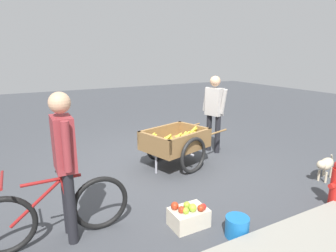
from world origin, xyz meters
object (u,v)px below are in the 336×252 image
object	(u,v)px
vendor_person	(214,107)
bicycle	(55,212)
plastic_bucket	(237,227)
apple_crate	(189,216)
dog	(326,164)
cyclist_person	(64,154)
fruit_cart	(176,143)

from	to	relation	value
vendor_person	bicycle	xyz separation A→B (m)	(3.34, 1.60, -0.59)
plastic_bucket	apple_crate	distance (m)	0.57
dog	plastic_bucket	size ratio (longest dim) A/B	2.41
cyclist_person	dog	bearing A→B (deg)	173.98
bicycle	vendor_person	bearing A→B (deg)	-154.40
fruit_cart	plastic_bucket	distance (m)	2.22
fruit_cart	apple_crate	bearing A→B (deg)	64.93
vendor_person	bicycle	world-z (taller)	vendor_person
dog	apple_crate	world-z (taller)	dog
apple_crate	dog	bearing A→B (deg)	-179.19
cyclist_person	fruit_cart	bearing A→B (deg)	-148.71
cyclist_person	plastic_bucket	bearing A→B (deg)	152.00
plastic_bucket	apple_crate	size ratio (longest dim) A/B	0.61
vendor_person	dog	size ratio (longest dim) A/B	2.43
apple_crate	fruit_cart	bearing A→B (deg)	-115.07
bicycle	plastic_bucket	bearing A→B (deg)	153.99
bicycle	dog	bearing A→B (deg)	174.18
fruit_cart	plastic_bucket	xyz separation A→B (m)	(0.43, 2.15, -0.32)
fruit_cart	vendor_person	distance (m)	1.25
bicycle	fruit_cart	bearing A→B (deg)	-150.49
plastic_bucket	cyclist_person	bearing A→B (deg)	-28.00
plastic_bucket	dog	bearing A→B (deg)	-168.37
cyclist_person	plastic_bucket	world-z (taller)	cyclist_person
vendor_person	bicycle	bearing A→B (deg)	25.60
fruit_cart	bicycle	distance (m)	2.58
plastic_bucket	apple_crate	world-z (taller)	apple_crate
cyclist_person	apple_crate	xyz separation A→B (m)	(-1.28, 0.45, -0.87)
cyclist_person	plastic_bucket	xyz separation A→B (m)	(-1.66, 0.88, -0.88)
vendor_person	cyclist_person	bearing A→B (deg)	26.68
vendor_person	cyclist_person	xyz separation A→B (m)	(3.19, 1.60, 0.05)
vendor_person	bicycle	distance (m)	3.75
cyclist_person	dog	world-z (taller)	cyclist_person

